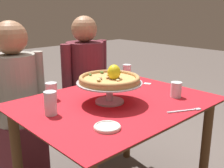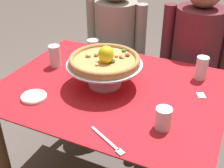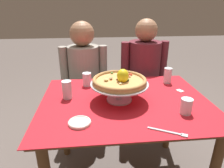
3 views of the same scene
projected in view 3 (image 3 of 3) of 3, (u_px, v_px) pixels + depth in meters
dining_table at (125, 115)px, 1.39m from camera, size 1.13×0.87×0.72m
pizza_stand at (119, 88)px, 1.31m from camera, size 0.38×0.38×0.12m
pizza at (120, 80)px, 1.29m from camera, size 0.35×0.35×0.10m
water_glass_front_right at (186, 107)px, 1.17m from camera, size 0.07×0.07×0.10m
water_glass_side_left at (67, 90)px, 1.36m from camera, size 0.07×0.07×0.12m
water_glass_back_right at (168, 76)px, 1.62m from camera, size 0.06×0.06×0.12m
water_glass_back_left at (87, 80)px, 1.57m from camera, size 0.07×0.07×0.10m
side_plate at (80, 122)px, 1.08m from camera, size 0.12×0.12×0.02m
dinner_fork at (170, 132)px, 1.01m from camera, size 0.19×0.11×0.01m
sugar_packet at (180, 91)px, 1.48m from camera, size 0.05×0.06×0.00m
diner_left at (85, 84)px, 2.03m from camera, size 0.46×0.33×1.18m
diner_right at (143, 83)px, 2.05m from camera, size 0.47×0.33×1.20m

